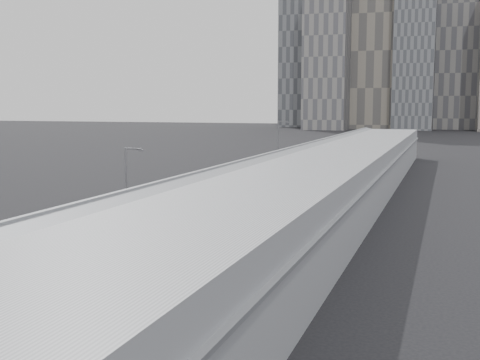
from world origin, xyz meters
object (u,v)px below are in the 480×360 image
at_px(bus_5, 289,175).
at_px(bus_7, 318,160).
at_px(street_lamp_near, 128,181).
at_px(bus_8, 332,155).
at_px(shipping_container, 293,156).
at_px(bus_4, 260,189).
at_px(suv, 314,156).
at_px(street_lamp_far, 279,142).
at_px(bus_2, 168,222).
at_px(bus_3, 224,202).
at_px(bus_6, 301,168).
at_px(bus_1, 51,269).

xyz_separation_m(bus_5, bus_7, (-1.02, 26.78, 0.13)).
bearing_deg(street_lamp_near, bus_8, 85.40).
bearing_deg(bus_7, shipping_container, 122.55).
bearing_deg(bus_7, bus_5, -93.30).
relative_size(street_lamp_near, shipping_container, 1.50).
xyz_separation_m(bus_4, shipping_container, (-8.57, 52.21, -0.05)).
distance_m(bus_8, suv, 7.43).
relative_size(bus_7, bus_8, 1.13).
bearing_deg(bus_4, street_lamp_far, 95.74).
bearing_deg(suv, street_lamp_far, -89.69).
relative_size(bus_2, bus_7, 0.97).
bearing_deg(bus_3, bus_5, 94.29).
distance_m(street_lamp_near, suv, 83.79).
distance_m(bus_4, bus_8, 56.46).
height_order(bus_4, bus_6, bus_6).
height_order(bus_5, bus_6, bus_5).
distance_m(bus_4, street_lamp_near, 23.33).
bearing_deg(bus_4, bus_1, -96.93).
bearing_deg(bus_6, shipping_container, 102.39).
height_order(bus_3, bus_8, bus_3).
xyz_separation_m(bus_1, bus_2, (0.10, 17.25, -0.03)).
height_order(bus_1, street_lamp_far, street_lamp_far).
bearing_deg(bus_5, bus_1, -92.25).
relative_size(street_lamp_near, suv, 1.40).
height_order(bus_4, shipping_container, bus_4).
bearing_deg(bus_8, bus_6, -93.71).
bearing_deg(bus_7, bus_4, -94.14).
distance_m(bus_2, bus_7, 68.27).
height_order(bus_1, shipping_container, bus_1).
bearing_deg(suv, bus_4, -82.16).
height_order(bus_2, shipping_container, bus_2).
distance_m(bus_1, bus_5, 58.75).
height_order(bus_5, street_lamp_far, street_lamp_far).
height_order(bus_1, suv, bus_1).
relative_size(bus_5, suv, 2.20).
relative_size(bus_2, street_lamp_far, 1.43).
distance_m(bus_6, bus_8, 29.66).
bearing_deg(street_lamp_far, bus_3, -82.09).
relative_size(bus_7, street_lamp_far, 1.48).
height_order(bus_2, bus_4, bus_2).
relative_size(street_lamp_near, street_lamp_far, 0.86).
distance_m(bus_2, bus_5, 41.50).
distance_m(bus_6, street_lamp_far, 10.98).
bearing_deg(bus_7, bus_6, -94.57).
height_order(street_lamp_near, suv, street_lamp_near).
bearing_deg(bus_3, bus_1, -86.17).
bearing_deg(bus_8, suv, 130.44).
bearing_deg(shipping_container, bus_2, -63.62).
bearing_deg(bus_2, street_lamp_far, 90.49).
height_order(bus_2, bus_7, bus_7).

